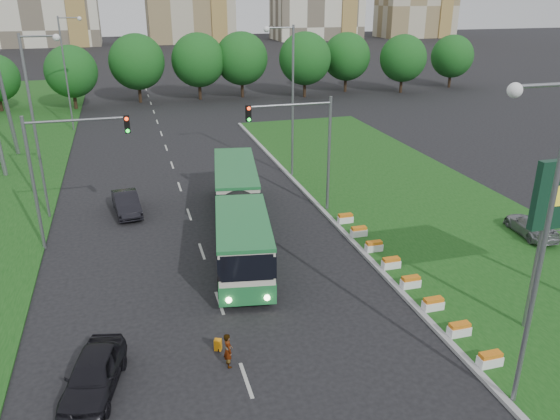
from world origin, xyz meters
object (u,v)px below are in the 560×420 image
object	(u,v)px
articulated_bus	(237,211)
shopping_trolley	(218,345)
car_left_near	(94,374)
car_median	(531,226)
pedestrian	(228,350)
traffic_mast_left	(60,160)
car_left_far	(126,203)
traffic_mast_median	(306,138)

from	to	relation	value
articulated_bus	shopping_trolley	bearing A→B (deg)	-96.57
car_left_near	shopping_trolley	xyz separation A→B (m)	(4.99, 1.24, -0.51)
car_median	pedestrian	bearing A→B (deg)	27.33
pedestrian	traffic_mast_left	bearing A→B (deg)	22.05
pedestrian	articulated_bus	bearing A→B (deg)	-17.67
car_left_near	pedestrian	world-z (taller)	pedestrian
car_left_far	traffic_mast_median	bearing A→B (deg)	-22.35
articulated_bus	car_median	bearing A→B (deg)	-6.68
car_left_far	car_median	distance (m)	26.55
traffic_mast_median	car_left_near	world-z (taller)	traffic_mast_median
traffic_mast_median	car_left_far	xyz separation A→B (m)	(-11.87, 3.40, -4.61)
car_left_near	shopping_trolley	world-z (taller)	car_left_near
car_left_near	car_left_far	world-z (taller)	car_left_near
car_left_near	car_left_far	size ratio (longest dim) A/B	0.99
articulated_bus	car_left_near	world-z (taller)	articulated_bus
pedestrian	shopping_trolley	distance (m)	1.31
pedestrian	traffic_mast_median	bearing A→B (deg)	-33.28
car_median	shopping_trolley	distance (m)	21.69
articulated_bus	shopping_trolley	xyz separation A→B (m)	(-3.17, -11.17, -1.53)
articulated_bus	car_left_far	distance (m)	8.90
car_left_far	shopping_trolley	distance (m)	17.46
traffic_mast_left	car_median	bearing A→B (deg)	-13.52
shopping_trolley	car_left_far	bearing A→B (deg)	125.06
car_median	traffic_mast_median	bearing A→B (deg)	-23.99
articulated_bus	shopping_trolley	size ratio (longest dim) A/B	34.58
car_median	articulated_bus	bearing A→B (deg)	-8.23
pedestrian	car_left_far	bearing A→B (deg)	6.82
traffic_mast_median	traffic_mast_left	distance (m)	15.19
traffic_mast_median	car_median	size ratio (longest dim) A/B	1.89
articulated_bus	car_left_near	distance (m)	14.89
articulated_bus	car_median	world-z (taller)	articulated_bus
car_left_near	car_left_far	xyz separation A→B (m)	(1.62, 18.37, -0.02)
car_left_far	car_left_near	bearing A→B (deg)	-101.42
pedestrian	shopping_trolley	bearing A→B (deg)	6.75
articulated_bus	car_left_far	xyz separation A→B (m)	(-6.54, 5.96, -1.04)
articulated_bus	car_left_far	size ratio (longest dim) A/B	3.91
traffic_mast_median	articulated_bus	world-z (taller)	traffic_mast_median
car_left_far	pedestrian	distance (m)	18.67
articulated_bus	traffic_mast_left	bearing A→B (deg)	-179.72
pedestrian	shopping_trolley	size ratio (longest dim) A/B	3.00
car_left_far	shopping_trolley	xyz separation A→B (m)	(3.36, -17.13, -0.49)
traffic_mast_left	pedestrian	size ratio (longest dim) A/B	5.22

